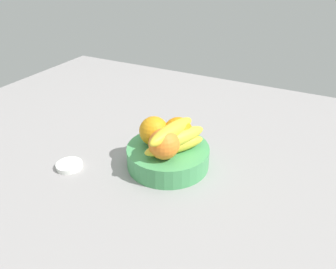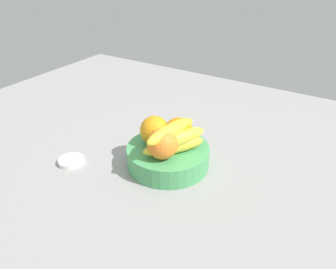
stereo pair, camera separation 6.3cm
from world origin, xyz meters
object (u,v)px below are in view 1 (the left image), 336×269
Objects in this scene: fruit_bowl at (168,156)px; jar_lid at (69,165)px; orange_front_left at (154,131)px; banana_bunch at (175,138)px; orange_center at (178,131)px; orange_front_right at (164,144)px.

fruit_bowl reaches higher than jar_lid.
orange_front_left is at bearing 35.32° from jar_lid.
banana_bunch reaches higher than jar_lid.
fruit_bowl is at bearing -121.64° from orange_center.
banana_bunch reaches higher than orange_center.
orange_front_right is (5.63, -4.75, 0.00)cm from orange_front_left.
orange_front_right is 1.00× the size of orange_center.
jar_lid is (-25.22, -16.45, -9.04)cm from orange_center.
banana_bunch is at bearing -25.99° from fruit_bowl.
orange_front_left is at bearing -154.74° from orange_center.
fruit_bowl is at bearing 105.73° from orange_front_right.
orange_center is (6.01, 2.83, 0.00)cm from orange_front_left.
orange_front_right is at bearing -92.88° from orange_center.
orange_front_left is at bearing 169.57° from banana_bunch.
jar_lid is at bearing -149.85° from fruit_bowl.
fruit_bowl is 8.07cm from orange_front_left.
fruit_bowl is 1.23× the size of banana_bunch.
orange_front_right is at bearing -74.27° from fruit_bowl.
orange_front_left is 1.00× the size of orange_front_right.
orange_front_left is (-4.28, -0.03, 6.85)cm from fruit_bowl.
orange_front_right is at bearing -40.15° from orange_front_left.
fruit_bowl is 3.14× the size of jar_lid.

